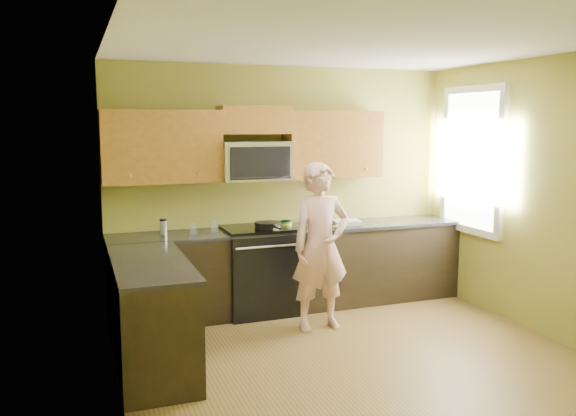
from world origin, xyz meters
name	(u,v)px	position (x,y,z in m)	size (l,w,h in m)	color
floor	(361,364)	(0.00, 0.00, 0.00)	(4.00, 4.00, 0.00)	brown
ceiling	(367,43)	(0.00, 0.00, 2.70)	(4.00, 4.00, 0.00)	white
wall_back	(283,186)	(0.00, 2.00, 1.35)	(4.00, 4.00, 0.00)	olive
wall_front	(542,263)	(0.00, -2.00, 1.35)	(4.00, 4.00, 0.00)	olive
wall_left	(115,224)	(-2.00, 0.00, 1.35)	(4.00, 4.00, 0.00)	olive
wall_right	(553,199)	(2.00, 0.00, 1.35)	(4.00, 4.00, 0.00)	olive
cabinet_back_run	(293,269)	(0.00, 1.70, 0.44)	(4.00, 0.60, 0.88)	black
cabinet_left_run	(151,316)	(-1.70, 0.60, 0.44)	(0.60, 1.60, 0.88)	black
countertop_back	(293,229)	(0.00, 1.69, 0.90)	(4.00, 0.62, 0.04)	black
countertop_left	(150,263)	(-1.69, 0.60, 0.90)	(0.62, 1.60, 0.04)	black
stove	(259,270)	(-0.40, 1.68, 0.47)	(0.76, 0.65, 0.95)	black
microwave	(255,180)	(-0.40, 1.80, 1.45)	(0.76, 0.40, 0.42)	silver
upper_cab_left	(163,183)	(-1.39, 1.83, 1.45)	(1.22, 0.33, 0.75)	brown
upper_cab_right	(332,177)	(0.54, 1.83, 1.45)	(1.12, 0.33, 0.75)	brown
upper_cab_over_mw	(254,120)	(-0.40, 1.83, 2.10)	(0.76, 0.33, 0.30)	brown
window	(472,160)	(1.98, 1.20, 1.65)	(0.06, 1.06, 1.66)	white
woman	(321,247)	(0.03, 0.97, 0.84)	(0.62, 0.40, 1.68)	#E48072
frying_pan	(268,228)	(-0.32, 1.60, 0.95)	(0.29, 0.50, 0.07)	black
butter_tub	(286,228)	(-0.08, 1.70, 0.92)	(0.13, 0.13, 0.09)	#E0F13F
toast_slice	(337,227)	(0.46, 1.52, 0.93)	(0.11, 0.11, 0.01)	#B27F47
napkin_a	(276,229)	(-0.27, 1.49, 0.95)	(0.11, 0.12, 0.06)	silver
napkin_b	(344,221)	(0.62, 1.69, 0.95)	(0.12, 0.13, 0.07)	silver
dish_towel	(347,222)	(0.64, 1.66, 0.95)	(0.30, 0.24, 0.05)	white
travel_mug	(164,234)	(-1.41, 1.76, 0.92)	(0.08, 0.08, 0.16)	silver
glass_b	(214,226)	(-0.88, 1.73, 0.98)	(0.07, 0.07, 0.12)	silver
glass_c	(193,228)	(-1.11, 1.69, 0.98)	(0.07, 0.07, 0.12)	silver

